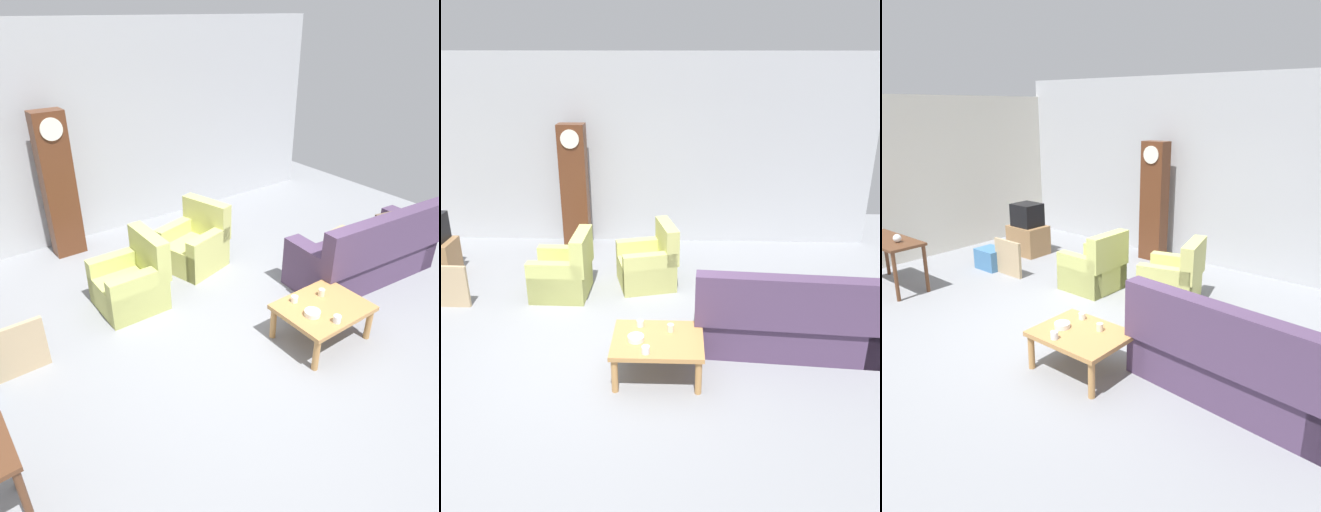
# 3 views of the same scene
# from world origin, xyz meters

# --- Properties ---
(ground_plane) EXTENTS (10.40, 10.40, 0.00)m
(ground_plane) POSITION_xyz_m (0.00, 0.00, 0.00)
(ground_plane) COLOR gray
(garage_door_wall) EXTENTS (8.40, 0.16, 3.20)m
(garage_door_wall) POSITION_xyz_m (0.00, 3.60, 1.60)
(garage_door_wall) COLOR #ADAFB5
(garage_door_wall) RESTS_ON ground_plane
(couch_floral) EXTENTS (2.16, 1.04, 1.04)m
(couch_floral) POSITION_xyz_m (2.17, 0.02, 0.35)
(couch_floral) COLOR #4C3856
(couch_floral) RESTS_ON ground_plane
(armchair_olive_near) EXTENTS (0.80, 0.77, 0.92)m
(armchair_olive_near) POSITION_xyz_m (-0.69, 1.33, 0.31)
(armchair_olive_near) COLOR #B7BC66
(armchair_olive_near) RESTS_ON ground_plane
(armchair_olive_far) EXTENTS (0.96, 0.94, 0.92)m
(armchair_olive_far) POSITION_xyz_m (0.49, 1.69, 0.31)
(armchair_olive_far) COLOR #C0C16B
(armchair_olive_far) RESTS_ON ground_plane
(coffee_table_wood) EXTENTS (0.96, 0.76, 0.44)m
(coffee_table_wood) POSITION_xyz_m (0.71, -0.53, 0.37)
(coffee_table_wood) COLOR #B27F47
(coffee_table_wood) RESTS_ON ground_plane
(grandfather_clock) EXTENTS (0.44, 0.30, 2.12)m
(grandfather_clock) POSITION_xyz_m (-0.85, 3.16, 1.06)
(grandfather_clock) COLOR #562D19
(grandfather_clock) RESTS_ON ground_plane
(framed_picture_leaning) EXTENTS (0.60, 0.05, 0.60)m
(framed_picture_leaning) POSITION_xyz_m (-2.19, 0.88, 0.30)
(framed_picture_leaning) COLOR tan
(framed_picture_leaning) RESTS_ON ground_plane
(cup_white_porcelain) EXTENTS (0.08, 0.08, 0.07)m
(cup_white_porcelain) POSITION_xyz_m (0.50, -0.29, 0.47)
(cup_white_porcelain) COLOR white
(cup_white_porcelain) RESTS_ON coffee_table_wood
(cup_blue_rimmed) EXTENTS (0.08, 0.08, 0.08)m
(cup_blue_rimmed) POSITION_xyz_m (0.60, -0.81, 0.48)
(cup_blue_rimmed) COLOR silver
(cup_blue_rimmed) RESTS_ON coffee_table_wood
(cup_cream_tall) EXTENTS (0.07, 0.07, 0.08)m
(cup_cream_tall) POSITION_xyz_m (0.84, -0.38, 0.48)
(cup_cream_tall) COLOR beige
(cup_cream_tall) RESTS_ON coffee_table_wood
(bowl_white_stacked) EXTENTS (0.17, 0.17, 0.06)m
(bowl_white_stacked) POSITION_xyz_m (0.48, -0.58, 0.46)
(bowl_white_stacked) COLOR white
(bowl_white_stacked) RESTS_ON coffee_table_wood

